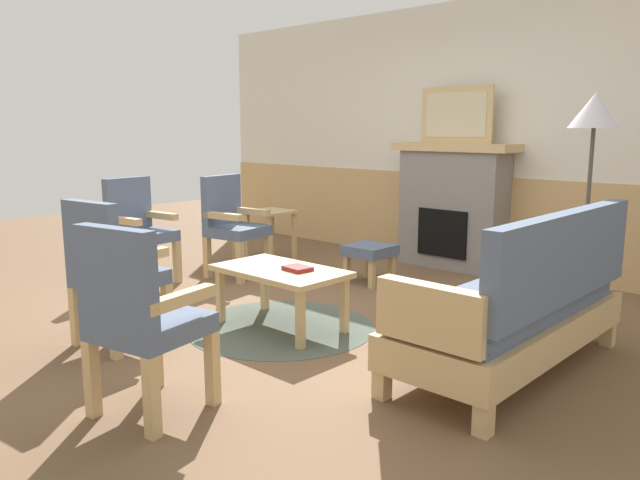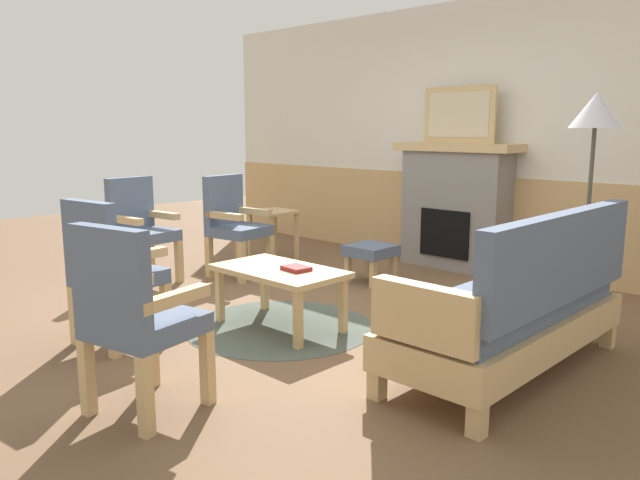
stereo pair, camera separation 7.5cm
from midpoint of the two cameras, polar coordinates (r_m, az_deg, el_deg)
The scene contains 15 objects.
ground_plane at distance 4.81m, azimuth -2.47°, elevation -7.00°, with size 14.00×14.00×0.00m, color brown.
wall_back at distance 6.65m, azimuth 14.08°, elevation 8.96°, with size 7.20×0.14×2.70m.
fireplace at distance 6.49m, azimuth 12.72°, elevation 3.16°, with size 1.30×0.44×1.28m.
framed_picture at distance 6.44m, azimuth 13.04°, elevation 11.19°, with size 0.80×0.04×0.56m.
couch at distance 3.81m, azimuth 18.14°, elevation -5.97°, with size 0.70×1.80×0.98m.
coffee_table at distance 4.45m, azimuth -3.30°, elevation -3.30°, with size 0.96×0.56×0.44m.
round_rug at distance 4.55m, azimuth -3.25°, elevation -7.98°, with size 1.37×1.37×0.01m, color #4C564C.
book_on_table at distance 4.36m, azimuth -1.72°, elevation -2.63°, with size 0.19×0.15×0.03m, color maroon.
footstool at distance 5.77m, azimuth 5.09°, elevation -1.20°, with size 0.40×0.40×0.36m.
armchair_near_fireplace at distance 6.06m, azimuth -7.62°, elevation 1.75°, with size 0.55×0.55×0.98m.
armchair_by_window_left at distance 5.96m, azimuth -15.96°, elevation 1.30°, with size 0.54×0.54×0.98m.
armchair_front_left at distance 3.18m, azimuth -16.16°, elevation -6.39°, with size 0.57×0.57×0.98m.
armchair_front_center at distance 4.26m, azimuth -18.43°, elevation -2.31°, with size 0.54×0.54×0.98m.
side_table at distance 6.73m, azimuth -4.02°, elevation 1.77°, with size 0.44×0.44×0.55m.
floor_lamp_by_couch at distance 4.86m, azimuth 24.46°, elevation 9.64°, with size 0.36×0.36×1.68m.
Camera 2 is at (3.37, -3.13, 1.43)m, focal length 34.66 mm.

